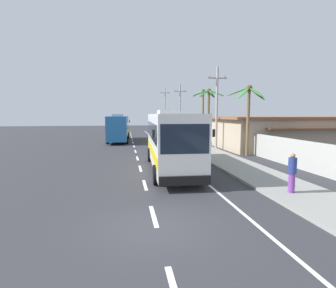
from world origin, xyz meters
The scene contains 15 objects.
ground_plane centered at (0.00, 0.00, 0.00)m, with size 160.00×160.00×0.00m, color #303035.
sidewalk_kerb centered at (6.80, 10.00, 0.07)m, with size 3.20×90.00×0.14m, color gray.
lane_markings centered at (2.11, 14.38, 0.00)m, with size 3.43×71.00×0.01m.
boundary_wall centered at (10.60, 14.00, 0.97)m, with size 0.24×60.00×1.93m, color #B2B2AD.
coach_bus_foreground centered at (1.97, 8.59, 2.05)m, with size 3.24×10.75×3.94m.
coach_bus_far_lane centered at (-1.86, 27.75, 1.92)m, with size 3.09×10.82×3.70m.
motorcycle_beside_bus centered at (3.58, 17.14, 0.65)m, with size 0.56×1.96×1.58m.
pedestrian_near_kerb centered at (6.37, 2.15, 1.07)m, with size 0.36×0.36×1.78m.
utility_pole_mid centered at (8.42, 17.63, 4.42)m, with size 2.05×0.24×8.47m.
utility_pole_far centered at (8.53, 36.37, 4.62)m, with size 2.25×0.24×8.83m.
utility_pole_distant centered at (8.76, 55.11, 5.35)m, with size 2.37×0.24×10.25m.
palm_second centered at (9.67, 13.15, 4.45)m, with size 3.53×3.61×6.19m.
palm_third centered at (9.50, 23.53, 4.98)m, with size 3.91×4.04×6.91m.
palm_fourth centered at (11.02, 30.89, 5.32)m, with size 3.32×3.73×7.57m.
roadside_building centered at (17.05, 17.34, 1.72)m, with size 16.65×8.75×3.41m.
Camera 1 is at (-0.94, -8.08, 3.62)m, focal length 27.58 mm.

